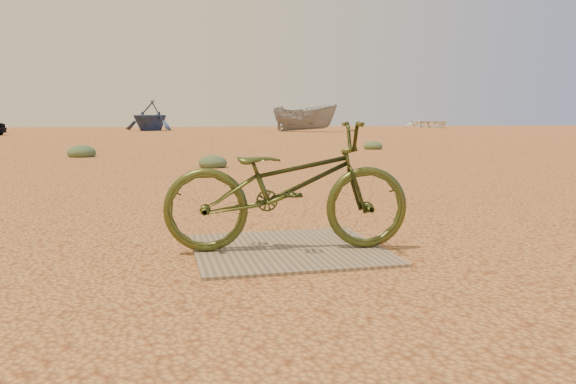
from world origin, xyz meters
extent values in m
plane|color=tan|center=(0.00, 0.00, 0.00)|extent=(120.00, 120.00, 0.00)
cube|color=#88755D|center=(-0.14, 0.52, 0.01)|extent=(1.35, 1.27, 0.02)
imported|color=#3B451C|center=(-0.15, 0.49, 0.48)|extent=(1.81, 0.82, 0.92)
imported|color=navy|center=(-1.28, 40.96, 1.17)|extent=(5.60, 5.79, 2.33)
imported|color=gray|center=(9.31, 35.14, 0.95)|extent=(4.97, 4.56, 1.90)
imported|color=white|center=(25.64, 47.65, 0.52)|extent=(4.20, 5.46, 1.05)
ellipsoid|color=#536D48|center=(0.05, 7.65, 0.00)|extent=(0.56, 0.56, 0.31)
ellipsoid|color=#536D48|center=(5.53, 12.94, 0.00)|extent=(0.58, 0.58, 0.32)
ellipsoid|color=#536D48|center=(-2.83, 11.39, 0.00)|extent=(0.69, 0.69, 0.38)
camera|label=1|loc=(-1.06, -3.36, 0.96)|focal=35.00mm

